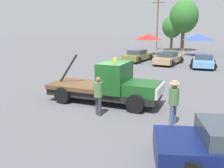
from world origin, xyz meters
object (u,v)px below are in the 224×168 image
object	(u,v)px
parked_car_tan	(168,58)
tree_center	(172,27)
person_near_truck	(174,99)
parked_car_olive	(138,56)
parked_car_skyblue	(203,61)
utility_pole	(157,22)
tow_truck	(110,86)
tree_right	(184,17)
canopy_tent_red	(149,37)
canopy_tent_blue	(199,37)
person_at_hood	(98,93)

from	to	relation	value
parked_car_tan	tree_center	world-z (taller)	tree_center
person_near_truck	parked_car_olive	distance (m)	18.82
person_near_truck	parked_car_tan	bearing A→B (deg)	120.96
parked_car_skyblue	utility_pole	size ratio (longest dim) A/B	0.54
person_near_truck	utility_pole	size ratio (longest dim) A/B	0.21
parked_car_tan	parked_car_skyblue	bearing A→B (deg)	-91.69
tow_truck	tree_right	world-z (taller)	tree_right
parked_car_olive	canopy_tent_red	xyz separation A→B (m)	(-1.12, 7.29, 1.82)
canopy_tent_red	tree_center	distance (m)	7.97
parked_car_skyblue	tree_center	distance (m)	17.94
parked_car_olive	parked_car_tan	bearing A→B (deg)	-98.74
tow_truck	canopy_tent_blue	distance (m)	24.40
parked_car_olive	tree_right	size ratio (longest dim) A/B	0.62
person_near_truck	parked_car_skyblue	xyz separation A→B (m)	(-0.66, 15.85, -0.44)
tree_right	utility_pole	world-z (taller)	utility_pole
canopy_tent_red	utility_pole	bearing A→B (deg)	97.46
person_near_truck	canopy_tent_red	distance (m)	26.01
parked_car_olive	canopy_tent_red	size ratio (longest dim) A/B	1.64
parked_car_tan	parked_car_skyblue	distance (m)	3.57
canopy_tent_red	canopy_tent_blue	distance (m)	6.70
person_at_hood	tree_center	world-z (taller)	tree_center
parked_car_olive	canopy_tent_blue	bearing A→B (deg)	-27.84
person_at_hood	parked_car_tan	size ratio (longest dim) A/B	0.38
tow_truck	canopy_tent_blue	size ratio (longest dim) A/B	1.91
tree_right	utility_pole	distance (m)	4.27
person_near_truck	tree_right	xyz separation A→B (m)	(-5.80, 31.83, 4.28)
person_at_hood	parked_car_olive	xyz separation A→B (m)	(-4.63, 17.45, -0.39)
tow_truck	parked_car_olive	size ratio (longest dim) A/B	1.25
tow_truck	canopy_tent_blue	xyz separation A→B (m)	(1.15, 24.33, 1.54)
person_near_truck	tree_center	xyz separation A→B (m)	(-7.62, 32.07, 2.74)
parked_car_tan	tree_center	size ratio (longest dim) A/B	0.82
tow_truck	tree_center	bearing A→B (deg)	92.94
parked_car_tan	person_at_hood	bearing A→B (deg)	-172.41
person_near_truck	canopy_tent_blue	size ratio (longest dim) A/B	0.57
person_near_truck	canopy_tent_blue	distance (m)	26.00
person_at_hood	utility_pole	world-z (taller)	utility_pole
tow_truck	tree_right	size ratio (longest dim) A/B	0.77
tree_center	person_at_hood	bearing A→B (deg)	-82.42
canopy_tent_blue	parked_car_olive	bearing A→B (deg)	-121.66
utility_pole	tree_center	bearing A→B (deg)	12.79
person_at_hood	canopy_tent_blue	distance (m)	26.28
person_near_truck	canopy_tent_red	xyz separation A→B (m)	(-9.05, 24.35, 1.37)
parked_car_olive	tree_center	xyz separation A→B (m)	(0.31, 15.01, 3.18)
canopy_tent_red	utility_pole	distance (m)	7.56
person_at_hood	canopy_tent_red	bearing A→B (deg)	43.70
person_near_truck	person_at_hood	bearing A→B (deg)	-156.86
parked_car_skyblue	parked_car_olive	bearing A→B (deg)	73.54
tow_truck	utility_pole	xyz separation A→B (m)	(-6.32, 30.02, 3.66)
tow_truck	canopy_tent_red	size ratio (longest dim) A/B	2.04
person_at_hood	parked_car_tan	bearing A→B (deg)	33.74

